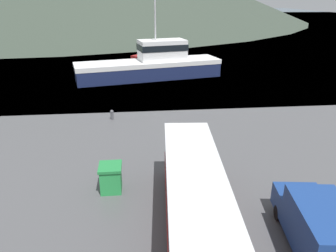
{
  "coord_description": "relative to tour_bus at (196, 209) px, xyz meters",
  "views": [
    {
      "loc": [
        -1.48,
        -3.87,
        9.94
      ],
      "look_at": [
        0.5,
        15.78,
        2.0
      ],
      "focal_mm": 35.0,
      "sensor_mm": 36.0,
      "label": 1
    }
  ],
  "objects": [
    {
      "name": "mooring_bollard",
      "position": [
        -4.4,
        15.69,
        -1.36
      ],
      "size": [
        0.3,
        0.3,
        0.84
      ],
      "color": "#4C4C51",
      "rests_on": "ground"
    },
    {
      "name": "fishing_boat",
      "position": [
        -0.2,
        30.44,
        -0.06
      ],
      "size": [
        18.78,
        8.22,
        11.32
      ],
      "rotation": [
        0.0,
        0.0,
        1.79
      ],
      "color": "#19234C",
      "rests_on": "water_surface"
    },
    {
      "name": "water_surface",
      "position": [
        -0.78,
        137.45,
        -1.82
      ],
      "size": [
        240.0,
        240.0,
        0.0
      ],
      "primitive_type": "plane",
      "color": "#475B6B",
      "rests_on": "ground"
    },
    {
      "name": "delivery_van",
      "position": [
        4.88,
        -0.75,
        -0.58
      ],
      "size": [
        2.8,
        5.61,
        2.32
      ],
      "rotation": [
        0.0,
        0.0,
        -0.13
      ],
      "color": "navy",
      "rests_on": "ground"
    },
    {
      "name": "small_boat",
      "position": [
        0.4,
        43.57,
        -1.32
      ],
      "size": [
        6.69,
        7.23,
        1.0
      ],
      "rotation": [
        0.0,
        0.0,
        5.57
      ],
      "color": "maroon",
      "rests_on": "water_surface"
    },
    {
      "name": "tour_bus",
      "position": [
        0.0,
        0.0,
        0.0
      ],
      "size": [
        3.33,
        12.4,
        3.22
      ],
      "rotation": [
        0.0,
        0.0,
        -0.08
      ],
      "color": "red",
      "rests_on": "ground"
    },
    {
      "name": "storage_bin",
      "position": [
        -3.8,
        4.64,
        -1.05
      ],
      "size": [
        1.21,
        1.32,
        1.5
      ],
      "color": "green",
      "rests_on": "ground"
    }
  ]
}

